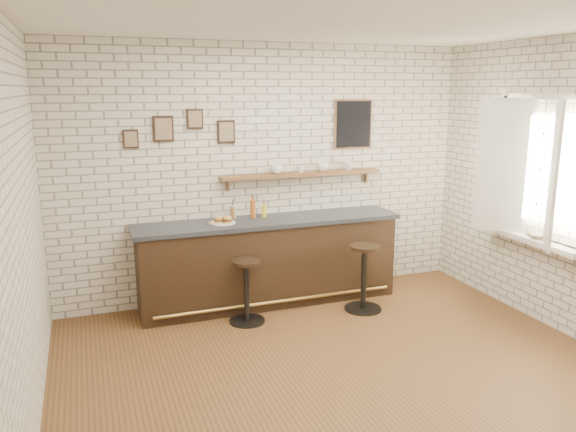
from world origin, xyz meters
The scene contains 21 objects.
ground centered at (0.00, 0.00, 0.00)m, with size 5.00×5.00×0.00m, color brown.
bar_counter centered at (-0.09, 1.70, 0.51)m, with size 3.10×0.65×1.01m.
sandwich_plate centered at (-0.64, 1.69, 1.02)m, with size 0.28×0.28×0.01m, color white.
ciabatta_sandwich centered at (-0.63, 1.69, 1.06)m, with size 0.22×0.17×0.07m.
potato_chips centered at (-0.66, 1.69, 1.02)m, with size 0.25×0.19×0.00m.
bitters_bottle_brown centered at (-0.48, 1.84, 1.09)m, with size 0.06×0.06×0.19m.
bitters_bottle_white centered at (-0.47, 1.84, 1.10)m, with size 0.06×0.06×0.22m.
bitters_bottle_amber centered at (-0.24, 1.84, 1.12)m, with size 0.06×0.06×0.26m.
condiment_bottle_yellow centered at (-0.10, 1.84, 1.08)m, with size 0.06×0.06×0.18m.
bar_stool_left centered at (-0.50, 1.23, 0.37)m, with size 0.39×0.39×0.70m.
bar_stool_right centered at (0.85, 1.11, 0.41)m, with size 0.43×0.43×0.76m.
wall_shelf centered at (0.40, 1.90, 1.48)m, with size 2.00×0.18×0.18m.
shelf_cup_a centered at (0.08, 1.90, 1.55)m, with size 0.14×0.14×0.11m, color white.
shelf_cup_b centered at (0.38, 1.90, 1.54)m, with size 0.09×0.09×0.08m, color white.
shelf_cup_c centered at (0.67, 1.90, 1.55)m, with size 0.13×0.13×0.10m, color white.
shelf_cup_d centered at (1.01, 1.90, 1.55)m, with size 0.11×0.11×0.10m, color white.
back_wall_decor centered at (0.23, 1.98, 2.05)m, with size 2.96×0.02×0.56m.
window_sill centered at (2.40, 0.30, 0.90)m, with size 0.20×1.35×0.06m.
casement_window centered at (2.36, 0.30, 1.65)m, with size 0.40×1.30×1.56m.
book_lower centered at (2.38, 0.27, 0.94)m, with size 0.18×0.24×0.02m, color tan.
book_upper centered at (2.38, 0.28, 0.96)m, with size 0.15×0.21×0.02m, color tan.
Camera 1 is at (-2.04, -4.28, 2.48)m, focal length 35.00 mm.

